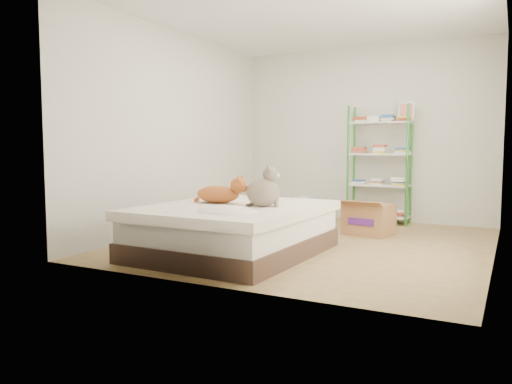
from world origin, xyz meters
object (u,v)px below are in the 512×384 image
Objects in this scene: orange_cat at (218,192)px; grey_cat at (263,186)px; cardboard_box at (369,219)px; white_bin at (306,209)px; bed at (234,229)px; shelf_unit at (380,163)px.

orange_cat is 0.59m from grey_cat.
cardboard_box is 1.66× the size of white_bin.
bed is 0.56m from grey_cat.
grey_cat is 0.23× the size of shelf_unit.
shelf_unit is at bearing -38.20° from grey_cat.
orange_cat is 1.53× the size of white_bin.
cardboard_box is at bearing 64.06° from bed.
cardboard_box is at bearing -34.32° from white_bin.
grey_cat is at bearing -99.92° from cardboard_box.
grey_cat is at bearing 6.39° from bed.
cardboard_box is at bearing 51.96° from orange_cat.
grey_cat is at bearing -77.59° from white_bin.
shelf_unit is 4.64× the size of white_bin.
grey_cat is 2.66m from white_bin.
shelf_unit is 1.27m from cardboard_box.
bed reaches higher than white_bin.
grey_cat reaches higher than orange_cat.
grey_cat is (0.58, -0.07, 0.09)m from orange_cat.
bed is 2.01m from cardboard_box.
shelf_unit is at bearing 75.95° from bed.
white_bin is (-1.04, -0.27, -0.70)m from shelf_unit.
shelf_unit is 2.80× the size of cardboard_box.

